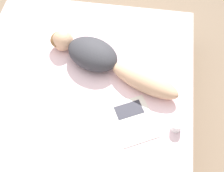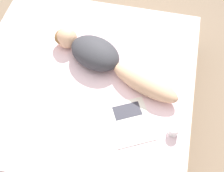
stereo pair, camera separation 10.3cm
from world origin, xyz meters
name	(u,v)px [view 1 (the left image)]	position (x,y,z in m)	size (l,w,h in m)	color
ground_plane	(85,106)	(0.00, 0.00, 0.00)	(12.00, 12.00, 0.00)	#7A6651
bed	(84,93)	(0.00, 0.00, 0.25)	(1.99, 2.03, 0.51)	tan
person	(103,60)	(0.15, -0.17, 0.61)	(0.68, 1.26, 0.21)	tan
open_magazine	(133,120)	(-0.36, -0.50, 0.52)	(0.51, 0.47, 0.01)	silver
coffee_mug	(176,126)	(-0.38, -0.84, 0.56)	(0.12, 0.09, 0.09)	white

